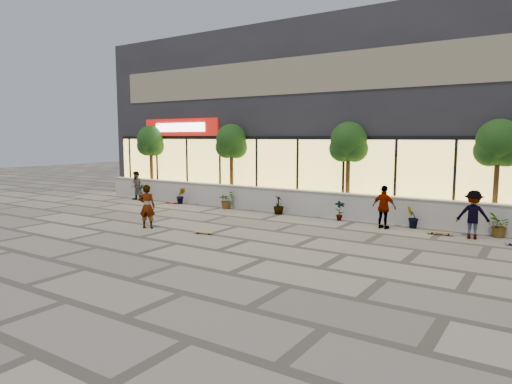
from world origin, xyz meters
The scene contains 21 objects.
ground centered at (0.00, 0.00, 0.00)m, with size 80.00×80.00×0.00m, color gray.
planter_wall centered at (0.00, 7.00, 0.52)m, with size 22.00×0.42×1.04m.
retail_building centered at (0.00, 12.49, 4.25)m, with size 24.00×9.17×8.50m.
shrub_a centered at (-8.50, 6.45, 0.41)m, with size 0.43×0.29×0.81m, color #173811.
shrub_b centered at (-5.70, 6.45, 0.41)m, with size 0.45×0.36×0.81m, color #173811.
shrub_c centered at (-2.90, 6.45, 0.41)m, with size 0.73×0.63×0.81m, color #173811.
shrub_d centered at (-0.10, 6.45, 0.41)m, with size 0.45×0.45×0.81m, color #173811.
shrub_e centered at (2.70, 6.45, 0.41)m, with size 0.43×0.29×0.81m, color #173811.
shrub_f centered at (5.50, 6.45, 0.41)m, with size 0.45×0.36×0.81m, color #173811.
shrub_g centered at (8.30, 6.45, 0.41)m, with size 0.73×0.63×0.81m, color #173811.
tree_west centered at (-9.00, 7.70, 2.99)m, with size 1.60×1.50×3.92m.
tree_midwest centered at (-3.50, 7.70, 2.99)m, with size 1.60×1.50×3.92m.
tree_mideast centered at (2.50, 7.70, 2.99)m, with size 1.60×1.50×3.92m.
tree_east centered at (8.00, 7.70, 2.99)m, with size 1.60×1.50×3.92m.
skater_center centered at (-2.52, 1.21, 0.80)m, with size 0.58×0.38×1.59m, color silver.
skater_left centered at (-8.48, 6.11, 0.76)m, with size 0.74×0.58×1.53m, color tan.
skater_right_near centered at (4.66, 5.81, 0.78)m, with size 0.92×0.38×1.57m, color white.
skater_right_far centered at (7.58, 5.77, 0.79)m, with size 1.02×0.59×1.58m, color maroon.
skateboard_center centered at (-0.17, 1.52, 0.07)m, with size 0.72×0.32×0.08m.
skateboard_left centered at (-6.11, 6.20, 0.08)m, with size 0.80×0.30×0.09m.
skateboard_right_near centered at (6.59, 5.81, 0.08)m, with size 0.86×0.27×0.10m.
Camera 1 is at (9.66, -10.23, 3.28)m, focal length 32.00 mm.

